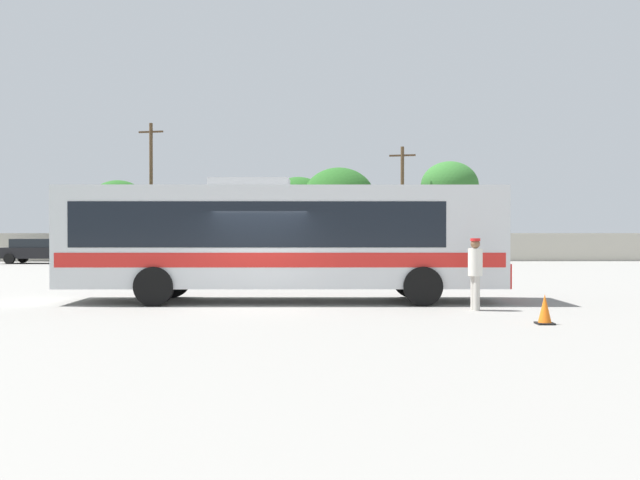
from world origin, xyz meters
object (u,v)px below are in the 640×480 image
roadside_tree_midleft (298,204)px  roadside_tree_midright (339,198)px  parked_car_leftmost_black (38,250)px  roadside_tree_right (450,186)px  traffic_cone_on_apron (545,310)px  utility_pole_far (151,189)px  coach_bus_silver_red (278,236)px  attendant_by_bus_door (475,269)px  parked_car_second_maroon (143,251)px  roadside_tree_left (118,206)px  utility_pole_near (402,201)px

roadside_tree_midleft → roadside_tree_midright: roadside_tree_midright is taller
roadside_tree_midleft → parked_car_leftmost_black: bearing=-151.6°
roadside_tree_right → traffic_cone_on_apron: 35.25m
roadside_tree_right → utility_pole_far: bearing=-179.4°
coach_bus_silver_red → roadside_tree_midright: bearing=84.2°
roadside_tree_midright → roadside_tree_right: bearing=5.3°
utility_pole_far → roadside_tree_midright: utility_pole_far is taller
roadside_tree_midleft → traffic_cone_on_apron: bearing=-81.1°
coach_bus_silver_red → attendant_by_bus_door: 5.59m
parked_car_second_maroon → roadside_tree_midright: 13.83m
roadside_tree_left → roadside_tree_right: bearing=2.8°
utility_pole_far → roadside_tree_left: utility_pole_far is taller
utility_pole_near → traffic_cone_on_apron: utility_pole_near is taller
attendant_by_bus_door → parked_car_leftmost_black: size_ratio=0.39×
roadside_tree_midright → traffic_cone_on_apron: 34.22m
coach_bus_silver_red → utility_pole_near: utility_pole_near is taller
roadside_tree_right → parked_car_second_maroon: bearing=-161.5°
attendant_by_bus_door → parked_car_leftmost_black: bearing=128.6°
roadside_tree_left → traffic_cone_on_apron: roadside_tree_left is taller
utility_pole_near → roadside_tree_midright: utility_pole_near is taller
parked_car_second_maroon → roadside_tree_midleft: bearing=44.3°
traffic_cone_on_apron → utility_pole_far: bearing=114.8°
roadside_tree_right → utility_pole_near: bearing=-164.7°
utility_pole_far → roadside_tree_right: (20.73, 0.21, 0.21)m
parked_car_leftmost_black → roadside_tree_midleft: (15.70, 8.48, 3.14)m
coach_bus_silver_red → roadside_tree_left: (-12.04, 28.50, 1.85)m
parked_car_leftmost_black → roadside_tree_left: roadside_tree_left is taller
parked_car_leftmost_black → roadside_tree_midright: 19.60m
attendant_by_bus_door → parked_car_second_maroon: bearing=119.1°
parked_car_leftmost_black → traffic_cone_on_apron: size_ratio=7.17×
attendant_by_bus_door → parked_car_leftmost_black: attendant_by_bus_door is taller
parked_car_leftmost_black → utility_pole_far: size_ratio=0.49×
traffic_cone_on_apron → utility_pole_near: bearing=87.6°
roadside_tree_midleft → roadside_tree_midright: 4.16m
coach_bus_silver_red → roadside_tree_midleft: roadside_tree_midleft is taller
parked_car_leftmost_black → attendant_by_bus_door: bearing=-51.4°
roadside_tree_left → attendant_by_bus_door: bearing=-61.0°
parked_car_leftmost_black → roadside_tree_midright: size_ratio=0.73×
parked_car_second_maroon → roadside_tree_midleft: (9.20, 8.97, 3.17)m
parked_car_second_maroon → utility_pole_near: 17.64m
parked_car_leftmost_black → roadside_tree_right: size_ratio=0.67×
coach_bus_silver_red → attendant_by_bus_door: bearing=-24.9°
parked_car_second_maroon → coach_bus_silver_red: bearing=-68.4°
coach_bus_silver_red → traffic_cone_on_apron: bearing=-40.3°
roadside_tree_right → roadside_tree_left: bearing=-177.2°
parked_car_leftmost_black → utility_pole_near: 23.67m
utility_pole_far → roadside_tree_right: bearing=0.6°
attendant_by_bus_door → utility_pole_near: bearing=85.8°
roadside_tree_left → coach_bus_silver_red: bearing=-67.1°
attendant_by_bus_door → traffic_cone_on_apron: attendant_by_bus_door is taller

